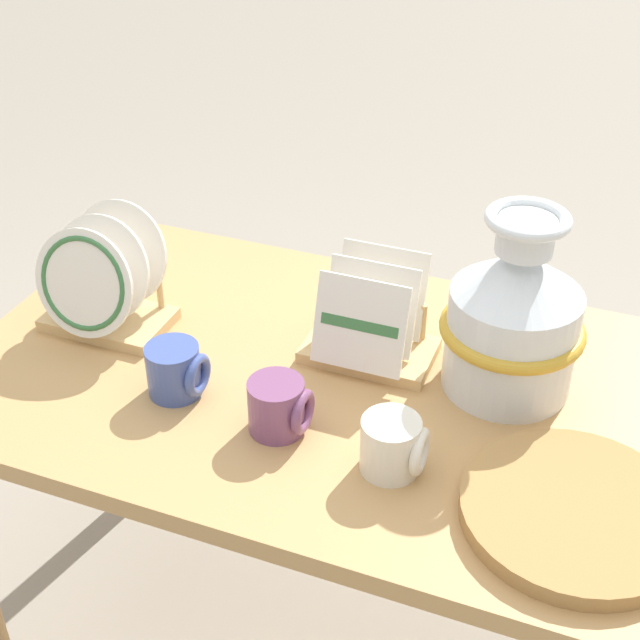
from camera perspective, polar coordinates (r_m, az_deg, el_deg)
ground_plane at (r=2.01m, az=-0.00°, el=-19.60°), size 14.00×14.00×0.00m
display_table at (r=1.56m, az=-0.00°, el=-6.12°), size 1.22×0.75×0.70m
ceramic_vase at (r=1.44m, az=12.30°, el=0.21°), size 0.23×0.23×0.32m
dish_rack_round_plates at (r=1.62m, az=-13.75°, el=1.87°), size 0.22×0.18×0.21m
dish_rack_square_plates at (r=1.52m, az=3.23°, el=-0.74°), size 0.22×0.17×0.18m
wicker_charger_stack at (r=1.30m, az=15.98°, el=-11.72°), size 0.32×0.32×0.03m
mug_cream_glaze at (r=1.30m, az=4.72°, el=-8.04°), size 0.10×0.09×0.09m
mug_cobalt_glaze at (r=1.46m, az=-9.19°, el=-3.21°), size 0.10×0.09×0.09m
mug_plum_glaze at (r=1.37m, az=-2.63°, el=-5.58°), size 0.10×0.09×0.09m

